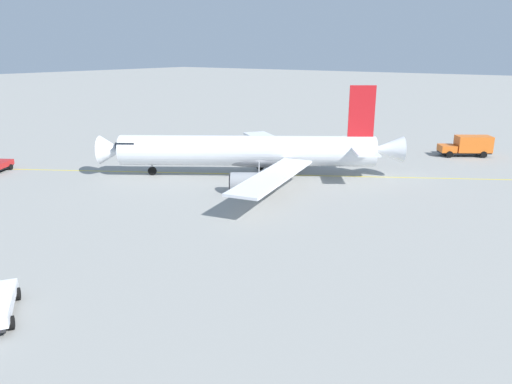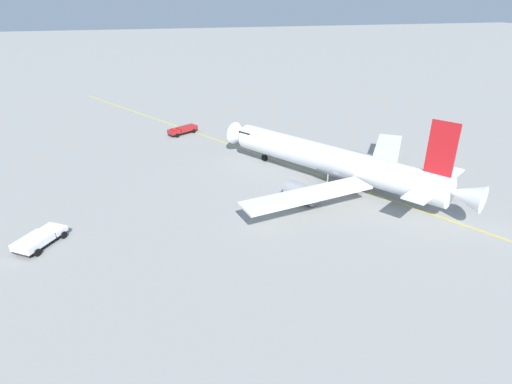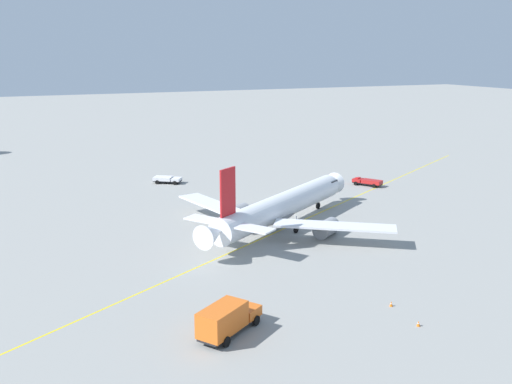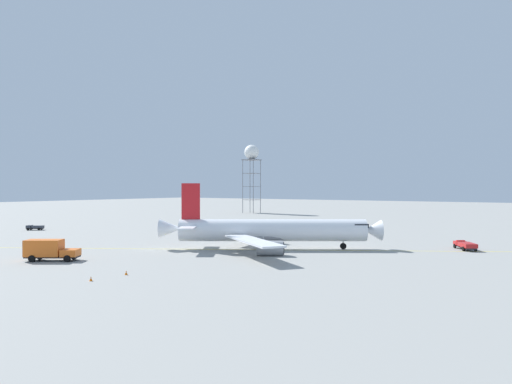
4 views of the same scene
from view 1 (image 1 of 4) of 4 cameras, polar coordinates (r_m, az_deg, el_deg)
The scene contains 6 objects.
ground_plane at distance 61.23m, azimuth 0.43°, elevation 1.78°, with size 600.00×600.00×0.00m, color gray.
airliner_main at distance 61.17m, azimuth -0.59°, elevation 4.71°, with size 31.78×33.96×11.51m.
catering_truck_truck at distance 80.08m, azimuth 23.94°, elevation 5.09°, with size 6.33×7.69×3.10m.
taxiway_centreline at distance 62.46m, azimuth 1.96°, elevation 2.07°, with size 82.32×138.98×0.01m.
safety_cone_near at distance 86.58m, azimuth 12.24°, elevation 5.96°, with size 0.36×0.36×0.55m.
safety_cone_mid at distance 90.83m, azimuth 13.68°, elevation 6.35°, with size 0.36×0.36×0.55m.
Camera 1 is at (48.50, 33.99, 15.57)m, focal length 33.66 mm.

